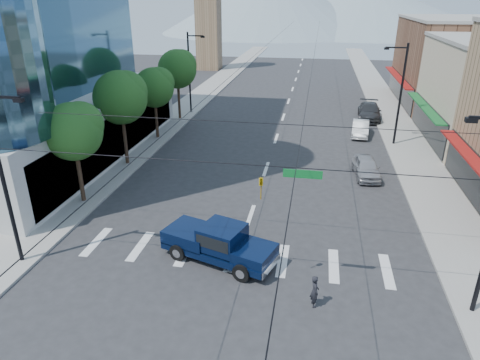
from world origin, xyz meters
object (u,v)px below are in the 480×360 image
(pickup_truck, at_px, (218,242))
(parked_car_mid, at_px, (360,128))
(parked_car_near, at_px, (366,167))
(parked_car_far, at_px, (369,112))
(pedestrian, at_px, (315,291))

(pickup_truck, height_order, parked_car_mid, pickup_truck)
(parked_car_near, height_order, parked_car_far, parked_car_far)
(pickup_truck, height_order, parked_car_far, pickup_truck)
(pedestrian, distance_m, parked_car_far, 33.02)
(parked_car_near, bearing_deg, parked_car_mid, 82.76)
(parked_car_mid, relative_size, parked_car_far, 0.75)
(pedestrian, bearing_deg, parked_car_near, -28.46)
(parked_car_near, bearing_deg, pedestrian, -108.03)
(pickup_truck, relative_size, pedestrian, 4.09)
(pedestrian, bearing_deg, parked_car_far, -24.98)
(parked_car_near, relative_size, parked_car_far, 0.74)
(pickup_truck, xyz_separation_m, pedestrian, (4.93, -2.76, -0.28))
(parked_car_near, xyz_separation_m, parked_car_mid, (0.37, 10.56, -0.02))
(pickup_truck, relative_size, parked_car_near, 1.46)
(parked_car_mid, bearing_deg, parked_car_near, -86.74)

